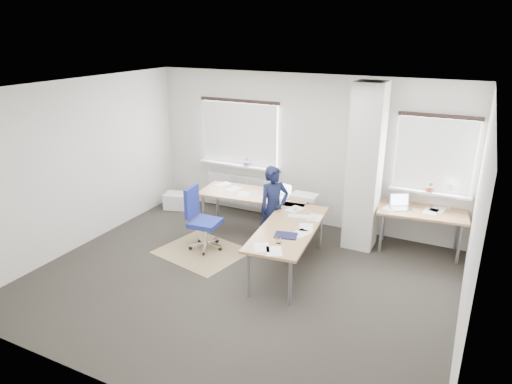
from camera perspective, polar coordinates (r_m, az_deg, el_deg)
The scene contains 8 objects.
ground at distance 6.96m, azimuth -2.07°, elevation -10.84°, with size 6.00×6.00×0.00m, color #282420.
room_shell at distance 6.56m, azimuth 1.04°, elevation 3.90°, with size 6.04×5.04×2.82m.
floor_mat at distance 7.78m, azimuth -6.76°, elevation -7.41°, with size 1.35×1.14×0.01m, color #8F774E.
white_crate at distance 9.63m, azimuth -9.73°, elevation -1.08°, with size 0.53×0.37×0.32m, color white.
desk_main at distance 7.57m, azimuth 2.17°, elevation -2.35°, with size 2.64×2.63×0.96m.
desk_side at distance 7.96m, azimuth 20.06°, elevation -2.50°, with size 1.47×0.86×1.22m.
task_chair at distance 7.78m, azimuth -6.59°, elevation -4.97°, with size 0.59×0.58×1.08m.
person at distance 7.57m, azimuth 2.25°, elevation -2.09°, with size 0.53×0.35×1.45m, color black.
Camera 1 is at (2.87, -5.25, 3.55)m, focal length 32.00 mm.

